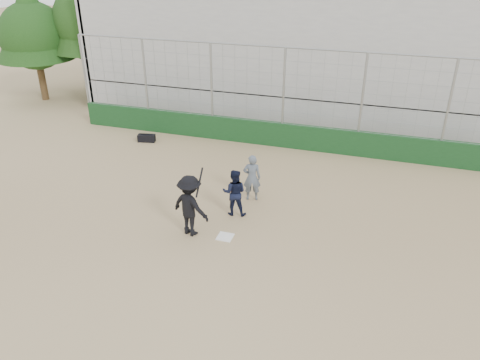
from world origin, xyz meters
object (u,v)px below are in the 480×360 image
(batter_at_plate, at_px, (190,206))
(umpire, at_px, (252,180))
(equipment_bag, at_px, (147,138))
(catcher_crouched, at_px, (234,200))

(batter_at_plate, bearing_deg, umpire, 66.18)
(equipment_bag, bearing_deg, catcher_crouched, -39.95)
(umpire, distance_m, equipment_bag, 6.60)
(batter_at_plate, height_order, catcher_crouched, batter_at_plate)
(catcher_crouched, relative_size, equipment_bag, 1.37)
(catcher_crouched, xyz_separation_m, equipment_bag, (-5.39, 4.51, -0.36))
(catcher_crouched, height_order, equipment_bag, catcher_crouched)
(batter_at_plate, height_order, equipment_bag, batter_at_plate)
(equipment_bag, bearing_deg, batter_at_plate, -52.35)
(umpire, bearing_deg, equipment_bag, -47.11)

